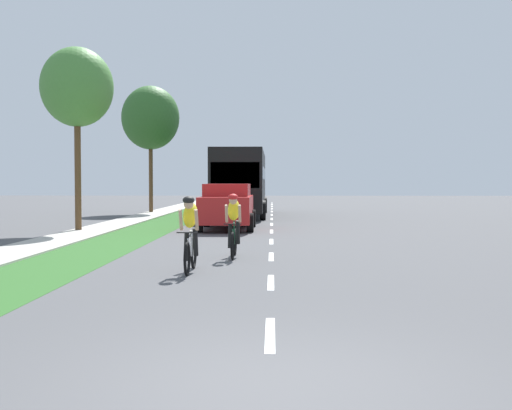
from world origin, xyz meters
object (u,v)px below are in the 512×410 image
object	(u,v)px
cyclist_trailing	(234,225)
street_tree_near	(77,88)
cyclist_lead	(190,233)
street_tree_far	(151,118)
suv_red	(227,205)
bus_black	(241,180)

from	to	relation	value
cyclist_trailing	street_tree_near	distance (m)	11.33
cyclist_lead	street_tree_far	size ratio (longest dim) A/B	0.23
suv_red	street_tree_far	world-z (taller)	street_tree_far
cyclist_trailing	suv_red	distance (m)	9.29
cyclist_lead	street_tree_near	distance (m)	12.94
street_tree_near	street_tree_far	distance (m)	14.23
bus_black	cyclist_lead	bearing A→B (deg)	-89.96
street_tree_near	suv_red	bearing A→B (deg)	11.20
cyclist_lead	bus_black	world-z (taller)	bus_black
cyclist_trailing	street_tree_far	size ratio (longest dim) A/B	0.23
suv_red	cyclist_trailing	bearing A→B (deg)	-84.96
cyclist_lead	bus_black	size ratio (longest dim) A/B	0.15
cyclist_trailing	street_tree_far	world-z (taller)	street_tree_far
suv_red	street_tree_near	world-z (taller)	street_tree_near
cyclist_lead	street_tree_near	size ratio (longest dim) A/B	0.25
cyclist_lead	cyclist_trailing	distance (m)	2.66
cyclist_trailing	bus_black	world-z (taller)	bus_black
suv_red	street_tree_near	size ratio (longest dim) A/B	0.68
cyclist_lead	suv_red	world-z (taller)	suv_red
cyclist_lead	cyclist_trailing	size ratio (longest dim) A/B	1.00
cyclist_lead	bus_black	xyz separation A→B (m)	(-0.01, 21.70, 1.17)
street_tree_far	bus_black	bearing A→B (deg)	-29.99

